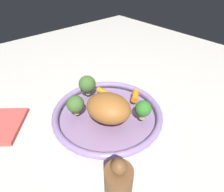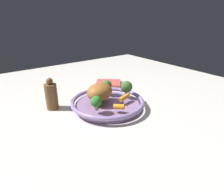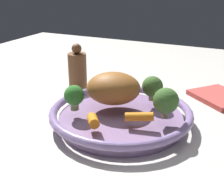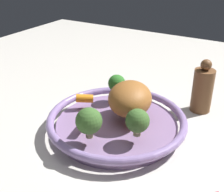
# 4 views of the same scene
# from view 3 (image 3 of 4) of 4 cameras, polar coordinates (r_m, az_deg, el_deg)

# --- Properties ---
(ground_plane) EXTENTS (1.82, 1.82, 0.00)m
(ground_plane) POSITION_cam_3_polar(r_m,az_deg,el_deg) (0.76, 1.59, -5.15)
(ground_plane) COLOR beige
(serving_bowl) EXTENTS (0.34, 0.34, 0.04)m
(serving_bowl) POSITION_cam_3_polar(r_m,az_deg,el_deg) (0.75, 1.60, -3.59)
(serving_bowl) COLOR #8E709E
(serving_bowl) RESTS_ON ground_plane
(roast_chicken_piece) EXTENTS (0.16, 0.15, 0.08)m
(roast_chicken_piece) POSITION_cam_3_polar(r_m,az_deg,el_deg) (0.76, 0.25, 1.41)
(roast_chicken_piece) COLOR #A0612B
(roast_chicken_piece) RESTS_ON serving_bowl
(baby_carrot_back) EXTENTS (0.07, 0.03, 0.03)m
(baby_carrot_back) POSITION_cam_3_polar(r_m,az_deg,el_deg) (0.68, 4.97, -3.75)
(baby_carrot_back) COLOR orange
(baby_carrot_back) RESTS_ON serving_bowl
(baby_carrot_left) EXTENTS (0.04, 0.05, 0.03)m
(baby_carrot_left) POSITION_cam_3_polar(r_m,az_deg,el_deg) (0.66, -3.44, -4.47)
(baby_carrot_left) COLOR orange
(baby_carrot_left) RESTS_ON serving_bowl
(broccoli_floret_small) EXTENTS (0.05, 0.05, 0.06)m
(broccoli_floret_small) POSITION_cam_3_polar(r_m,az_deg,el_deg) (0.78, 7.33, 1.67)
(broccoli_floret_small) COLOR tan
(broccoli_floret_small) RESTS_ON serving_bowl
(broccoli_floret_mid) EXTENTS (0.06, 0.06, 0.07)m
(broccoli_floret_mid) POSITION_cam_3_polar(r_m,az_deg,el_deg) (0.69, 9.71, -0.89)
(broccoli_floret_mid) COLOR tan
(broccoli_floret_mid) RESTS_ON serving_bowl
(broccoli_floret_large) EXTENTS (0.05, 0.05, 0.06)m
(broccoli_floret_large) POSITION_cam_3_polar(r_m,az_deg,el_deg) (0.73, -6.86, 0.02)
(broccoli_floret_large) COLOR #96AA66
(broccoli_floret_large) RESTS_ON serving_bowl
(pepper_mill) EXTENTS (0.05, 0.05, 0.15)m
(pepper_mill) POSITION_cam_3_polar(r_m,az_deg,el_deg) (0.95, -6.25, 4.44)
(pepper_mill) COLOR brown
(pepper_mill) RESTS_ON ground_plane
(dish_towel) EXTENTS (0.19, 0.19, 0.01)m
(dish_towel) POSITION_cam_3_polar(r_m,az_deg,el_deg) (0.95, 18.88, -0.19)
(dish_towel) COLOR #D14C47
(dish_towel) RESTS_ON ground_plane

